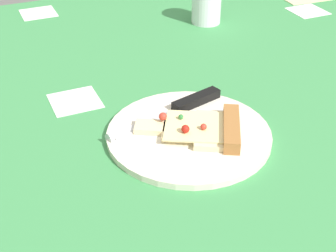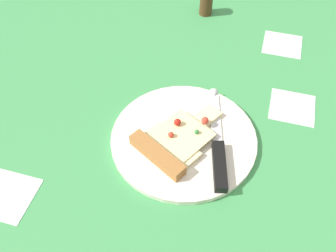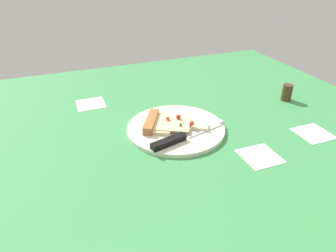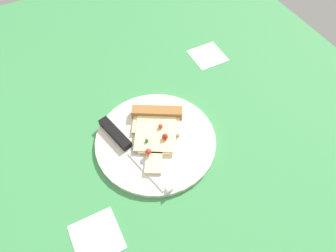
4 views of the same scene
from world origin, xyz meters
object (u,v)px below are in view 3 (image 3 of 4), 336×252
(pepper_shaker, at_px, (287,92))
(knife, at_px, (183,137))
(plate, at_px, (176,128))
(pizza_slice, at_px, (167,123))

(pepper_shaker, bearing_deg, knife, -165.08)
(plate, distance_m, pepper_shaker, 0.43)
(pizza_slice, relative_size, pepper_shaker, 3.45)
(knife, height_order, pepper_shaker, pepper_shaker)
(knife, relative_size, pepper_shaker, 4.31)
(plate, relative_size, knife, 1.16)
(pizza_slice, height_order, pepper_shaker, pepper_shaker)
(plate, bearing_deg, knife, -96.93)
(plate, bearing_deg, pizza_slice, 150.78)
(plate, height_order, knife, knife)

